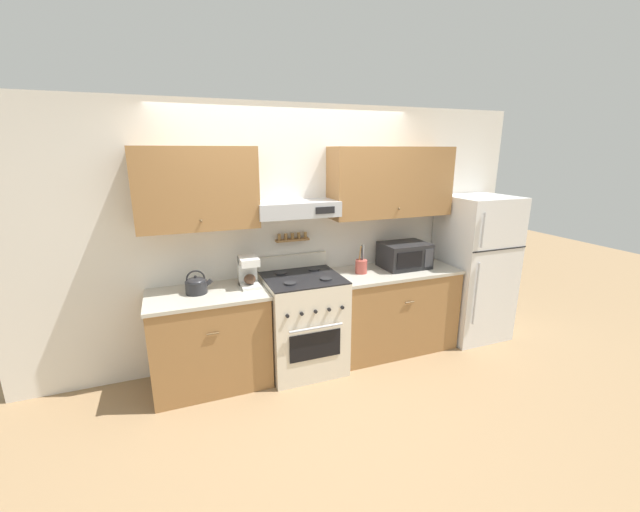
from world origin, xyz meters
name	(u,v)px	position (x,y,z in m)	size (l,w,h in m)	color
ground_plane	(313,381)	(0.00, 0.00, 0.00)	(16.00, 16.00, 0.00)	#937551
wall_back	(298,219)	(0.06, 0.60, 1.45)	(5.20, 0.46, 2.55)	silver
counter_left	(210,339)	(-0.89, 0.33, 0.45)	(1.04, 0.64, 0.89)	olive
counter_right	(392,309)	(1.03, 0.33, 0.45)	(1.34, 0.64, 0.89)	olive
stove_range	(303,322)	(0.00, 0.29, 0.48)	(0.72, 0.71, 1.09)	beige
refrigerator	(474,268)	(2.07, 0.29, 0.81)	(0.72, 0.70, 1.63)	white
tea_kettle	(196,285)	(-0.96, 0.35, 0.97)	(0.24, 0.19, 0.21)	#232326
coffee_maker	(248,271)	(-0.50, 0.38, 1.04)	(0.17, 0.24, 0.28)	white
microwave	(404,255)	(1.18, 0.37, 1.03)	(0.49, 0.38, 0.27)	#232326
utensil_crock	(361,266)	(0.66, 0.35, 0.97)	(0.12, 0.12, 0.29)	#B24C42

